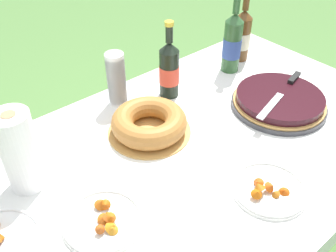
{
  "coord_description": "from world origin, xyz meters",
  "views": [
    {
      "loc": [
        -0.68,
        -0.67,
        1.61
      ],
      "look_at": [
        -0.04,
        0.09,
        0.82
      ],
      "focal_mm": 40.0,
      "sensor_mm": 36.0,
      "label": 1
    }
  ],
  "objects_px": {
    "bundt_cake": "(149,123)",
    "cider_bottle_green": "(232,43)",
    "cider_bottle_amber": "(242,35)",
    "snack_plate_right": "(103,220)",
    "snack_plate_far": "(269,189)",
    "berry_tart": "(279,101)",
    "serving_knife": "(284,90)",
    "cup_stack": "(116,79)",
    "paper_towel_roll": "(20,151)",
    "juice_bottle_red": "(169,69)"
  },
  "relations": [
    {
      "from": "bundt_cake",
      "to": "cider_bottle_green",
      "type": "xyz_separation_m",
      "value": [
        0.55,
        0.12,
        0.09
      ]
    },
    {
      "from": "cider_bottle_amber",
      "to": "snack_plate_right",
      "type": "relative_size",
      "value": 1.43
    },
    {
      "from": "cider_bottle_green",
      "to": "snack_plate_far",
      "type": "bearing_deg",
      "value": -128.51
    },
    {
      "from": "berry_tart",
      "to": "snack_plate_right",
      "type": "bearing_deg",
      "value": -178.05
    },
    {
      "from": "serving_knife",
      "to": "cup_stack",
      "type": "relative_size",
      "value": 1.72
    },
    {
      "from": "snack_plate_far",
      "to": "serving_knife",
      "type": "bearing_deg",
      "value": 32.01
    },
    {
      "from": "snack_plate_far",
      "to": "paper_towel_roll",
      "type": "distance_m",
      "value": 0.73
    },
    {
      "from": "cup_stack",
      "to": "cider_bottle_green",
      "type": "relative_size",
      "value": 0.63
    },
    {
      "from": "snack_plate_right",
      "to": "berry_tart",
      "type": "bearing_deg",
      "value": 1.95
    },
    {
      "from": "serving_knife",
      "to": "cider_bottle_amber",
      "type": "distance_m",
      "value": 0.39
    },
    {
      "from": "cider_bottle_green",
      "to": "snack_plate_right",
      "type": "height_order",
      "value": "cider_bottle_green"
    },
    {
      "from": "cup_stack",
      "to": "snack_plate_right",
      "type": "height_order",
      "value": "cup_stack"
    },
    {
      "from": "snack_plate_right",
      "to": "juice_bottle_red",
      "type": "bearing_deg",
      "value": 33.9
    },
    {
      "from": "bundt_cake",
      "to": "cider_bottle_green",
      "type": "distance_m",
      "value": 0.57
    },
    {
      "from": "snack_plate_far",
      "to": "cider_bottle_amber",
      "type": "bearing_deg",
      "value": 47.19
    },
    {
      "from": "bundt_cake",
      "to": "serving_knife",
      "type": "bearing_deg",
      "value": -21.18
    },
    {
      "from": "snack_plate_right",
      "to": "snack_plate_far",
      "type": "relative_size",
      "value": 0.99
    },
    {
      "from": "snack_plate_right",
      "to": "paper_towel_roll",
      "type": "distance_m",
      "value": 0.31
    },
    {
      "from": "snack_plate_right",
      "to": "bundt_cake",
      "type": "bearing_deg",
      "value": 34.14
    },
    {
      "from": "cider_bottle_green",
      "to": "cider_bottle_amber",
      "type": "xyz_separation_m",
      "value": [
        0.11,
        0.04,
        -0.01
      ]
    },
    {
      "from": "berry_tart",
      "to": "juice_bottle_red",
      "type": "distance_m",
      "value": 0.44
    },
    {
      "from": "berry_tart",
      "to": "cider_bottle_amber",
      "type": "bearing_deg",
      "value": 62.94
    },
    {
      "from": "cup_stack",
      "to": "paper_towel_roll",
      "type": "relative_size",
      "value": 0.82
    },
    {
      "from": "cider_bottle_amber",
      "to": "juice_bottle_red",
      "type": "xyz_separation_m",
      "value": [
        -0.45,
        -0.02,
        -0.0
      ]
    },
    {
      "from": "bundt_cake",
      "to": "cider_bottle_amber",
      "type": "xyz_separation_m",
      "value": [
        0.66,
        0.16,
        0.08
      ]
    },
    {
      "from": "snack_plate_right",
      "to": "snack_plate_far",
      "type": "distance_m",
      "value": 0.49
    },
    {
      "from": "serving_knife",
      "to": "snack_plate_far",
      "type": "height_order",
      "value": "serving_knife"
    },
    {
      "from": "cup_stack",
      "to": "cider_bottle_green",
      "type": "xyz_separation_m",
      "value": [
        0.53,
        -0.11,
        0.02
      ]
    },
    {
      "from": "bundt_cake",
      "to": "snack_plate_far",
      "type": "distance_m",
      "value": 0.46
    },
    {
      "from": "cider_bottle_amber",
      "to": "juice_bottle_red",
      "type": "height_order",
      "value": "cider_bottle_amber"
    },
    {
      "from": "cider_bottle_amber",
      "to": "juice_bottle_red",
      "type": "relative_size",
      "value": 1.01
    },
    {
      "from": "serving_knife",
      "to": "snack_plate_far",
      "type": "relative_size",
      "value": 1.65
    },
    {
      "from": "snack_plate_far",
      "to": "paper_towel_roll",
      "type": "height_order",
      "value": "paper_towel_roll"
    },
    {
      "from": "serving_knife",
      "to": "snack_plate_right",
      "type": "height_order",
      "value": "serving_knife"
    },
    {
      "from": "berry_tart",
      "to": "paper_towel_roll",
      "type": "xyz_separation_m",
      "value": [
        -0.91,
        0.25,
        0.1
      ]
    },
    {
      "from": "cider_bottle_green",
      "to": "snack_plate_far",
      "type": "xyz_separation_m",
      "value": [
        -0.45,
        -0.57,
        -0.12
      ]
    },
    {
      "from": "cup_stack",
      "to": "cider_bottle_amber",
      "type": "xyz_separation_m",
      "value": [
        0.64,
        -0.07,
        0.01
      ]
    },
    {
      "from": "bundt_cake",
      "to": "cider_bottle_amber",
      "type": "bearing_deg",
      "value": 13.5
    },
    {
      "from": "serving_knife",
      "to": "juice_bottle_red",
      "type": "relative_size",
      "value": 1.18
    },
    {
      "from": "bundt_cake",
      "to": "paper_towel_roll",
      "type": "height_order",
      "value": "paper_towel_roll"
    },
    {
      "from": "cider_bottle_amber",
      "to": "cider_bottle_green",
      "type": "bearing_deg",
      "value": -160.01
    },
    {
      "from": "berry_tart",
      "to": "snack_plate_far",
      "type": "height_order",
      "value": "berry_tart"
    },
    {
      "from": "berry_tart",
      "to": "juice_bottle_red",
      "type": "relative_size",
      "value": 1.17
    },
    {
      "from": "cup_stack",
      "to": "cider_bottle_green",
      "type": "height_order",
      "value": "cider_bottle_green"
    },
    {
      "from": "berry_tart",
      "to": "bundt_cake",
      "type": "xyz_separation_m",
      "value": [
        -0.48,
        0.2,
        0.01
      ]
    },
    {
      "from": "serving_knife",
      "to": "bundt_cake",
      "type": "distance_m",
      "value": 0.54
    },
    {
      "from": "serving_knife",
      "to": "bundt_cake",
      "type": "height_order",
      "value": "bundt_cake"
    },
    {
      "from": "berry_tart",
      "to": "juice_bottle_red",
      "type": "height_order",
      "value": "juice_bottle_red"
    },
    {
      "from": "bundt_cake",
      "to": "snack_plate_right",
      "type": "height_order",
      "value": "bundt_cake"
    },
    {
      "from": "cider_bottle_amber",
      "to": "snack_plate_right",
      "type": "xyz_separation_m",
      "value": [
        -1.0,
        -0.39,
        -0.11
      ]
    }
  ]
}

